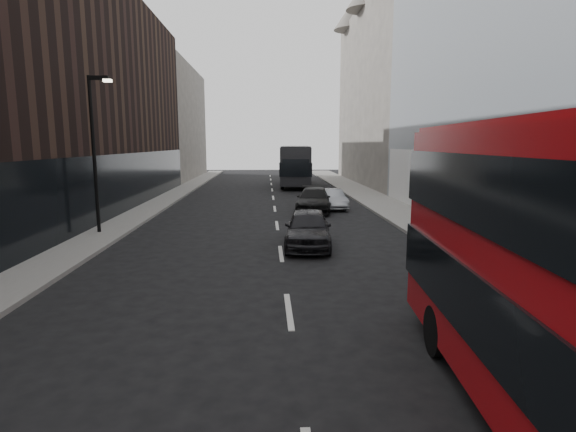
{
  "coord_description": "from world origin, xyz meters",
  "views": [
    {
      "loc": [
        -0.55,
        -2.82,
        4.2
      ],
      "look_at": [
        -0.04,
        7.64,
        2.5
      ],
      "focal_mm": 28.0,
      "sensor_mm": 36.0,
      "label": 1
    }
  ],
  "objects": [
    {
      "name": "sidewalk_right",
      "position": [
        7.5,
        25.0,
        0.07
      ],
      "size": [
        3.0,
        80.0,
        0.15
      ],
      "primitive_type": "cube",
      "color": "slate",
      "rests_on": "ground"
    },
    {
      "name": "sidewalk_left",
      "position": [
        -8.0,
        25.0,
        0.07
      ],
      "size": [
        2.0,
        80.0,
        0.15
      ],
      "primitive_type": "cube",
      "color": "slate",
      "rests_on": "ground"
    },
    {
      "name": "building_modern_block",
      "position": [
        11.47,
        21.0,
        9.9
      ],
      "size": [
        5.03,
        22.0,
        20.0
      ],
      "color": "#9BA0A5",
      "rests_on": "ground"
    },
    {
      "name": "building_victorian",
      "position": [
        11.38,
        44.0,
        9.66
      ],
      "size": [
        6.5,
        24.0,
        21.0
      ],
      "color": "#615B55",
      "rests_on": "ground"
    },
    {
      "name": "building_left_mid",
      "position": [
        -11.5,
        30.0,
        7.0
      ],
      "size": [
        5.0,
        24.0,
        14.0
      ],
      "primitive_type": "cube",
      "color": "black",
      "rests_on": "ground"
    },
    {
      "name": "building_left_far",
      "position": [
        -11.5,
        52.0,
        6.5
      ],
      "size": [
        5.0,
        20.0,
        13.0
      ],
      "primitive_type": "cube",
      "color": "#615B55",
      "rests_on": "ground"
    },
    {
      "name": "street_lamp",
      "position": [
        -8.22,
        18.0,
        4.18
      ],
      "size": [
        1.06,
        0.22,
        7.0
      ],
      "color": "black",
      "rests_on": "sidewalk_left"
    },
    {
      "name": "grey_bus",
      "position": [
        2.42,
        42.3,
        2.11
      ],
      "size": [
        3.62,
        12.36,
        3.94
      ],
      "rotation": [
        0.0,
        0.0,
        -0.06
      ],
      "color": "black",
      "rests_on": "ground"
    },
    {
      "name": "car_a",
      "position": [
        1.15,
        15.16,
        0.77
      ],
      "size": [
        2.26,
        4.68,
        1.54
      ],
      "primitive_type": "imported",
      "rotation": [
        0.0,
        0.0,
        -0.1
      ],
      "color": "black",
      "rests_on": "ground"
    },
    {
      "name": "car_b",
      "position": [
        3.72,
        26.0,
        0.63
      ],
      "size": [
        1.72,
        3.95,
        1.26
      ],
      "primitive_type": "imported",
      "rotation": [
        0.0,
        0.0,
        0.1
      ],
      "color": "gray",
      "rests_on": "ground"
    },
    {
      "name": "car_c",
      "position": [
        2.4,
        24.68,
        0.73
      ],
      "size": [
        2.74,
        5.3,
        1.47
      ],
      "primitive_type": "imported",
      "rotation": [
        0.0,
        0.0,
        -0.14
      ],
      "color": "black",
      "rests_on": "ground"
    }
  ]
}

